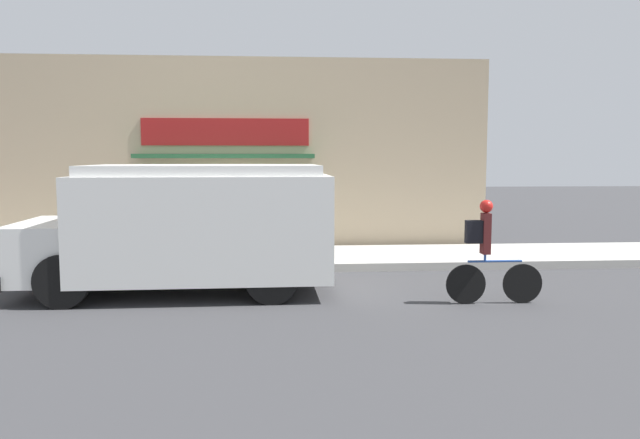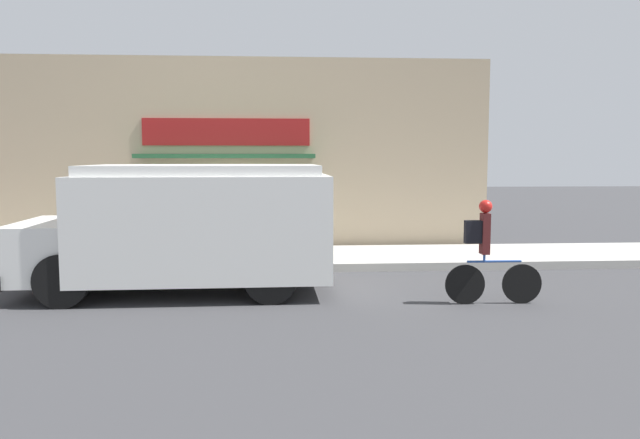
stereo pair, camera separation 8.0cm
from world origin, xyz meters
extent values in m
plane|color=#38383A|center=(0.00, 0.00, 0.00)|extent=(70.00, 70.00, 0.00)
cube|color=#ADAAA3|center=(0.00, 1.31, 0.09)|extent=(28.00, 2.62, 0.17)
cube|color=tan|center=(0.00, 2.94, 2.36)|extent=(12.87, 0.18, 4.72)
cube|color=maroon|center=(-0.01, 2.83, 2.93)|extent=(4.00, 0.05, 0.65)
cube|color=#235633|center=(-0.01, 2.49, 2.35)|extent=(4.20, 0.72, 0.10)
cube|color=white|center=(-0.04, -1.60, 1.16)|extent=(4.22, 2.41, 1.73)
cube|color=white|center=(-2.64, -1.64, 0.77)|extent=(1.04, 2.18, 0.95)
cube|color=white|center=(-0.04, -1.60, 2.11)|extent=(3.89, 2.22, 0.17)
cube|color=black|center=(-3.11, -1.65, 0.40)|extent=(0.15, 2.31, 0.24)
cube|color=red|center=(-1.21, -0.19, 1.25)|extent=(0.03, 0.44, 0.44)
cylinder|color=black|center=(-2.17, -0.62, 0.42)|extent=(0.85, 0.27, 0.85)
cylinder|color=black|center=(-2.14, -2.65, 0.42)|extent=(0.85, 0.27, 0.85)
cylinder|color=black|center=(1.05, -0.57, 0.42)|extent=(0.85, 0.27, 0.85)
cylinder|color=black|center=(1.08, -2.60, 0.42)|extent=(0.85, 0.27, 0.85)
cylinder|color=black|center=(5.08, -2.88, 0.32)|extent=(0.64, 0.05, 0.63)
cylinder|color=black|center=(4.16, -2.86, 0.32)|extent=(0.64, 0.05, 0.63)
cylinder|color=#234793|center=(4.62, -2.87, 0.68)|extent=(0.87, 0.05, 0.04)
cylinder|color=#234793|center=(4.46, -2.87, 0.74)|extent=(0.04, 0.04, 0.12)
cube|color=#561E1E|center=(4.46, -2.87, 1.13)|extent=(0.12, 0.20, 0.65)
sphere|color=red|center=(4.46, -2.87, 1.56)|extent=(0.21, 0.21, 0.21)
cube|color=black|center=(4.27, -2.86, 1.16)|extent=(0.26, 0.14, 0.36)
cylinder|color=slate|center=(-1.75, 1.91, 0.61)|extent=(0.47, 0.47, 0.87)
cylinder|color=black|center=(-1.75, 1.91, 1.06)|extent=(0.48, 0.48, 0.04)
camera|label=1|loc=(1.11, -12.40, 2.34)|focal=35.00mm
camera|label=2|loc=(1.19, -12.40, 2.34)|focal=35.00mm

